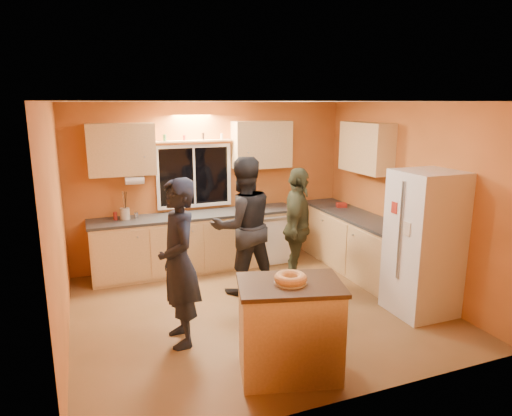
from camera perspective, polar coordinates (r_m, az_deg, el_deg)
name	(u,v)px	position (r m, az deg, el deg)	size (l,w,h in m)	color
ground	(257,309)	(6.00, 0.16, -12.50)	(4.50, 4.50, 0.00)	brown
room_shell	(254,179)	(5.92, -0.21, 3.61)	(4.54, 4.04, 2.61)	orange
back_counter	(219,239)	(7.35, -4.61, -3.92)	(4.23, 0.62, 0.90)	tan
right_counter	(365,247)	(7.12, 13.45, -4.79)	(0.62, 1.84, 0.90)	tan
refrigerator	(424,243)	(5.98, 20.26, -4.18)	(0.72, 0.70, 1.80)	silver
island	(290,328)	(4.53, 4.22, -14.76)	(1.11, 0.89, 0.94)	tan
bundt_pastry	(290,278)	(4.31, 4.33, -8.75)	(0.31, 0.31, 0.09)	tan
person_left	(179,263)	(4.97, -9.62, -6.80)	(0.67, 0.44, 1.83)	black
person_center	(243,226)	(6.22, -1.64, -2.27)	(0.92, 0.72, 1.89)	black
person_right	(297,228)	(6.48, 5.19, -2.49)	(1.01, 0.42, 1.72)	#363B25
mixing_bowl	(247,207)	(7.36, -1.16, 0.10)	(0.33, 0.33, 0.08)	black
utensil_crock	(125,214)	(7.01, -16.07, -0.70)	(0.14, 0.14, 0.17)	beige
potted_plant	(403,222)	(6.36, 17.95, -1.68)	(0.26, 0.22, 0.28)	gray
red_box	(341,205)	(7.67, 10.64, 0.37)	(0.16, 0.12, 0.07)	maroon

